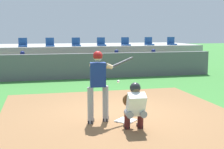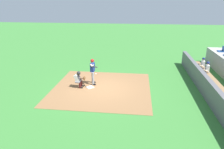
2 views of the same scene
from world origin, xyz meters
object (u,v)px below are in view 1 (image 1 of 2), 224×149
Objects in this scene: catcher_crouched at (135,105)px; stadium_seat_5 at (101,43)px; batter_at_plate at (99,82)px; stadium_seat_8 at (172,43)px; dugout_player_3 at (154,61)px; stadium_seat_7 at (149,43)px; dugout_player_2 at (117,62)px; stadium_seat_6 at (126,43)px; dugout_player_1 at (23,64)px; stadium_seat_3 at (50,44)px; stadium_seat_2 at (23,44)px; home_plate at (126,121)px; stadium_seat_4 at (76,44)px.

stadium_seat_5 is (1.44, 10.89, 0.93)m from catcher_crouched.
stadium_seat_8 reaches higher than batter_at_plate.
dugout_player_3 is 3.30m from stadium_seat_5.
batter_at_plate is at bearing -116.36° from stadium_seat_7.
batter_at_plate is 8.46m from dugout_player_2.
stadium_seat_6 and stadium_seat_7 have the same top height.
dugout_player_1 is 2.71× the size of stadium_seat_3.
stadium_seat_5 is at bearing 140.26° from dugout_player_3.
batter_at_plate is at bearing -119.50° from dugout_player_3.
stadium_seat_2 is at bearing 91.34° from dugout_player_1.
stadium_seat_5 is 1.00× the size of stadium_seat_8.
batter_at_plate reaches higher than dugout_player_2.
stadium_seat_2 is at bearing 180.00° from stadium_seat_5.
dugout_player_1 is 2.71× the size of stadium_seat_6.
dugout_player_3 is at bearing -16.70° from stadium_seat_2.
stadium_seat_7 is at bearing 63.64° from batter_at_plate.
dugout_player_2 is at bearing -31.62° from stadium_seat_3.
stadium_seat_6 reaches higher than dugout_player_3.
dugout_player_3 is (4.56, 8.06, -0.36)m from batter_at_plate.
dugout_player_1 is 1.00× the size of dugout_player_3.
catcher_crouched is 11.02m from stadium_seat_5.
batter_at_plate is 3.76× the size of stadium_seat_3.
stadium_seat_8 is at bearing 27.45° from dugout_player_2.
home_plate is at bearing -81.92° from stadium_seat_3.
catcher_crouched is 11.03m from stadium_seat_3.
stadium_seat_2 is 4.33m from stadium_seat_5.
stadium_seat_3 is 1.00× the size of stadium_seat_8.
home_plate is 0.34× the size of dugout_player_3.
stadium_seat_8 is (5.77, 10.89, 0.93)m from catcher_crouched.
stadium_seat_4 is at bearing 90.00° from home_plate.
dugout_player_3 is 2.71× the size of stadium_seat_3.
catcher_crouched is at bearing -111.67° from stadium_seat_7.
stadium_seat_7 reaches higher than catcher_crouched.
home_plate is 0.92× the size of stadium_seat_8.
dugout_player_1 is 2.71× the size of stadium_seat_2.
stadium_seat_6 is 1.44m from stadium_seat_7.
batter_at_plate is 10.72m from stadium_seat_6.
catcher_crouched is at bearing -89.96° from stadium_seat_4.
dugout_player_3 is at bearing 0.00° from dugout_player_2.
stadium_seat_4 is 1.00× the size of stadium_seat_6.
stadium_seat_3 is 7.22m from stadium_seat_8.
stadium_seat_8 is (3.92, 2.03, 0.86)m from dugout_player_2.
stadium_seat_7 reaches higher than batter_at_plate.
stadium_seat_5 and stadium_seat_6 have the same top height.
stadium_seat_4 and stadium_seat_5 have the same top height.
stadium_seat_2 is at bearing 180.00° from stadium_seat_8.
stadium_seat_4 is at bearing 132.44° from dugout_player_2.
dugout_player_1 is 4.82m from stadium_seat_5.
dugout_player_3 is (6.73, 0.00, 0.00)m from dugout_player_1.
home_plate is 11.17m from stadium_seat_7.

